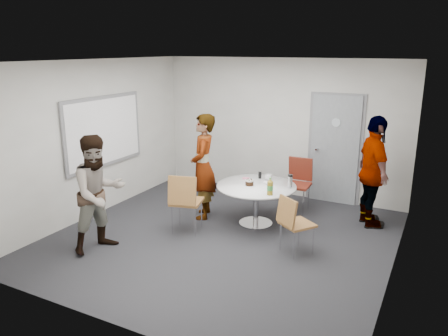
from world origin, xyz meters
The scene contains 15 objects.
floor centered at (0.00, 0.00, 0.00)m, with size 5.00×5.00×0.00m, color #232327.
ceiling centered at (0.00, 0.00, 2.70)m, with size 5.00×5.00×0.00m, color silver.
wall_back centered at (0.00, 2.50, 1.35)m, with size 5.00×5.00×0.00m, color #B3B0AA.
wall_left centered at (-2.50, 0.00, 1.35)m, with size 5.00×5.00×0.00m, color #B3B0AA.
wall_right centered at (2.50, 0.00, 1.35)m, with size 5.00×5.00×0.00m, color #B3B0AA.
wall_front centered at (0.00, -2.50, 1.35)m, with size 5.00×5.00×0.00m, color #B3B0AA.
door centered at (1.10, 2.48, 1.03)m, with size 1.02×0.17×2.12m.
whiteboard centered at (-2.46, 0.20, 1.45)m, with size 0.04×1.90×1.25m.
table centered at (0.26, 0.77, 0.59)m, with size 1.31×1.31×0.96m.
chair_near_left centered at (-0.61, -0.11, 0.60)m, with size 0.58×0.61×0.98m.
chair_near_right centered at (1.14, -0.01, 0.53)m, with size 0.59×0.60×0.87m.
chair_far centered at (0.65, 1.75, 0.59)m, with size 0.48×0.51×0.96m.
person_main centered at (-0.71, 0.66, 0.91)m, with size 0.66×0.44×1.82m, color #A5C6EA.
person_left centered at (-1.41, -1.14, 0.86)m, with size 0.83×0.65×1.72m, color white.
person_right centered at (1.95, 1.59, 0.93)m, with size 1.09×0.45×1.85m, color black.
Camera 1 is at (2.92, -5.59, 2.89)m, focal length 35.00 mm.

